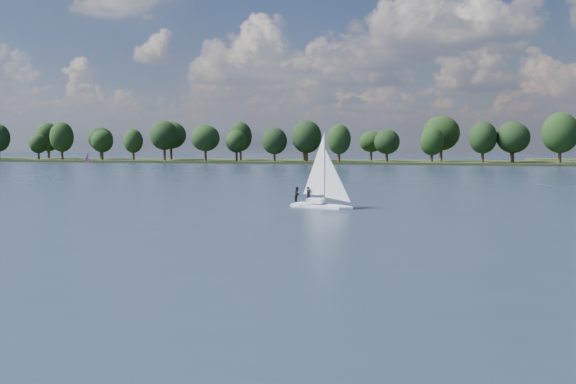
% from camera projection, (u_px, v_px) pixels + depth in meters
% --- Properties ---
extents(ground, '(700.00, 700.00, 0.00)m').
position_uv_depth(ground, '(331.00, 181.00, 112.01)').
color(ground, '#233342').
rests_on(ground, ground).
extents(far_shore, '(660.00, 40.00, 1.50)m').
position_uv_depth(far_shore, '(390.00, 163.00, 220.24)').
color(far_shore, black).
rests_on(far_shore, ground).
extents(sailboat, '(6.47, 3.55, 8.20)m').
position_uv_depth(sailboat, '(319.00, 185.00, 65.83)').
color(sailboat, white).
rests_on(sailboat, ground).
extents(dinghy_pink, '(2.67, 2.64, 4.31)m').
position_uv_depth(dinghy_pink, '(88.00, 161.00, 211.88)').
color(dinghy_pink, silver).
rests_on(dinghy_pink, ground).
extents(treeline, '(561.77, 73.33, 18.67)m').
position_uv_depth(treeline, '(360.00, 139.00, 218.45)').
color(treeline, black).
rests_on(treeline, ground).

